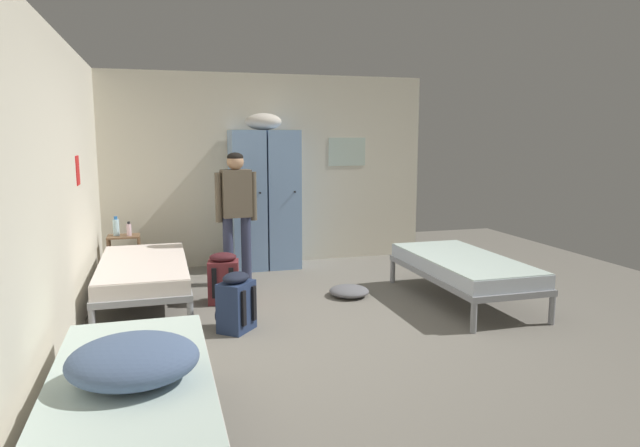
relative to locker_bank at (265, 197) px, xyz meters
name	(u,v)px	position (x,y,z in m)	size (l,w,h in m)	color
ground_plane	(329,329)	(0.10, -2.61, -0.97)	(9.26, 9.26, 0.00)	slate
room_backdrop	(180,181)	(-1.15, -1.33, 0.34)	(4.53, 5.85, 2.61)	beige
locker_bank	(265,197)	(0.00, 0.00, 0.00)	(0.90, 0.55, 2.07)	#7A9ECC
shelf_unit	(124,253)	(-1.80, -0.25, -0.62)	(0.38, 0.30, 0.57)	brown
bed_right	(463,267)	(1.76, -2.16, -0.59)	(0.90, 1.90, 0.49)	gray
bed_left_front	(132,390)	(-1.55, -4.29, -0.59)	(0.90, 1.90, 0.49)	gray
bed_left_rear	(143,271)	(-1.55, -1.40, -0.59)	(0.90, 1.90, 0.49)	gray
bedding_heap	(134,360)	(-1.53, -4.44, -0.36)	(0.68, 0.60, 0.25)	slate
person_traveler	(236,206)	(-0.49, -0.78, -0.01)	(0.50, 0.24, 1.58)	#2D334C
water_bottle	(116,227)	(-1.88, -0.23, -0.29)	(0.07, 0.07, 0.24)	#B2DBEA
lotion_bottle	(129,229)	(-1.73, -0.29, -0.32)	(0.06, 0.06, 0.18)	beige
backpack_maroon	(224,279)	(-0.73, -1.50, -0.71)	(0.36, 0.37, 0.55)	maroon
backpack_navy	(235,303)	(-0.73, -2.41, -0.71)	(0.42, 0.41, 0.55)	navy
clothes_pile_grey	(349,291)	(0.64, -1.64, -0.91)	(0.44, 0.46, 0.11)	slate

